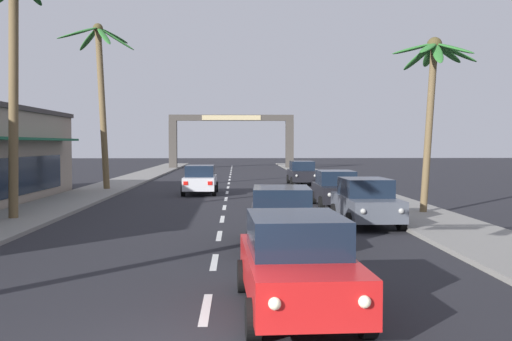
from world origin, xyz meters
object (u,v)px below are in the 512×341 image
palm_left_second (13,37)px  sedan_parked_far_kerb (366,201)px  town_gateway_arch (231,134)px  palm_right_second (433,79)px  sedan_parked_nearest_kerb (302,173)px  palm_left_third (100,79)px  sedan_lead_at_stop_bar (297,263)px  sedan_parked_mid_kerb (336,189)px  sedan_third_in_queue (282,216)px  sedan_oncoming_far (200,179)px

palm_left_second → sedan_parked_far_kerb: bearing=-6.2°
town_gateway_arch → palm_left_second: bearing=-99.5°
town_gateway_arch → palm_right_second: bearing=-79.2°
sedan_parked_nearest_kerb → palm_right_second: bearing=-79.6°
palm_left_third → town_gateway_arch: size_ratio=0.71×
sedan_lead_at_stop_bar → sedan_parked_mid_kerb: size_ratio=1.01×
sedan_third_in_queue → town_gateway_arch: town_gateway_arch is taller
palm_right_second → sedan_parked_nearest_kerb: bearing=100.4°
sedan_parked_nearest_kerb → sedan_parked_mid_kerb: same height
sedan_parked_mid_kerb → palm_right_second: 6.60m
sedan_parked_mid_kerb → palm_left_second: palm_left_second is taller
sedan_parked_far_kerb → palm_left_second: (-12.91, 1.40, 6.03)m
sedan_lead_at_stop_bar → sedan_oncoming_far: (-3.13, 23.69, 0.00)m
sedan_lead_at_stop_bar → sedan_third_in_queue: 6.48m
sedan_third_in_queue → sedan_parked_nearest_kerb: size_ratio=1.01×
sedan_oncoming_far → town_gateway_arch: town_gateway_arch is taller
palm_left_third → town_gateway_arch: (7.79, 31.81, -2.82)m
sedan_lead_at_stop_bar → palm_left_second: (-9.31, 12.03, 6.03)m
sedan_parked_far_kerb → town_gateway_arch: bearing=96.3°
sedan_lead_at_stop_bar → palm_left_second: bearing=127.7°
sedan_lead_at_stop_bar → palm_right_second: 15.82m
town_gateway_arch → sedan_parked_far_kerb: bearing=-83.7°
sedan_parked_mid_kerb → palm_left_second: 14.93m
sedan_lead_at_stop_bar → palm_left_third: palm_left_third is taller
sedan_third_in_queue → palm_left_second: (-9.56, 5.56, 6.03)m
sedan_oncoming_far → sedan_parked_far_kerb: (6.73, -13.06, 0.00)m
sedan_parked_far_kerb → palm_right_second: size_ratio=0.62×
sedan_lead_at_stop_bar → palm_right_second: palm_right_second is taller
sedan_parked_mid_kerb → town_gateway_arch: 41.84m
sedan_parked_nearest_kerb → sedan_third_in_queue: bearing=-97.8°
sedan_lead_at_stop_bar → sedan_parked_far_kerb: (3.60, 10.63, 0.00)m
sedan_parked_mid_kerb → palm_left_third: size_ratio=0.43×
sedan_lead_at_stop_bar → palm_left_third: size_ratio=0.44×
sedan_parked_far_kerb → sedan_third_in_queue: bearing=-128.9°
palm_left_third → palm_right_second: bearing=-38.1°
sedan_lead_at_stop_bar → sedan_parked_nearest_kerb: (3.66, 31.28, 0.00)m
sedan_third_in_queue → palm_left_second: palm_left_second is taller
sedan_lead_at_stop_bar → sedan_third_in_queue: bearing=87.8°
sedan_third_in_queue → sedan_parked_mid_kerb: same height
sedan_parked_nearest_kerb → palm_right_second: (3.27, -17.86, 4.69)m
palm_left_second → town_gateway_arch: 46.71m
palm_left_second → palm_right_second: (16.24, 1.39, -1.35)m
palm_left_second → palm_right_second: palm_left_second is taller
sedan_third_in_queue → palm_left_second: 12.59m
sedan_parked_nearest_kerb → sedan_parked_mid_kerb: size_ratio=1.00×
sedan_parked_nearest_kerb → palm_right_second: palm_right_second is taller
sedan_oncoming_far → palm_right_second: size_ratio=0.62×
palm_left_second → palm_left_third: (-0.07, 14.17, 0.03)m
sedan_lead_at_stop_bar → town_gateway_arch: 58.13m
sedan_parked_nearest_kerb → sedan_parked_mid_kerb: (-0.10, -14.66, 0.00)m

